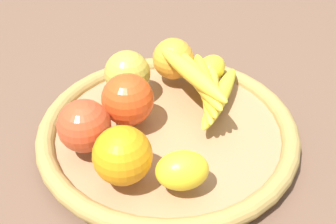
{
  "coord_description": "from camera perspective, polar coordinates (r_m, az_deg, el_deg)",
  "views": [
    {
      "loc": [
        -0.19,
        -0.47,
        0.46
      ],
      "look_at": [
        0.0,
        0.0,
        0.06
      ],
      "focal_mm": 45.65,
      "sensor_mm": 36.0,
      "label": 1
    }
  ],
  "objects": [
    {
      "name": "lemon_1",
      "position": [
        0.55,
        1.91,
        -7.8
      ],
      "size": [
        0.08,
        0.07,
        0.05
      ],
      "primitive_type": "ellipsoid",
      "rotation": [
        0.0,
        0.0,
        2.9
      ],
      "color": "yellow",
      "rests_on": "basket"
    },
    {
      "name": "ground_plane",
      "position": [
        0.69,
        0.0,
        -3.78
      ],
      "size": [
        2.4,
        2.4,
        0.0
      ],
      "primitive_type": "plane",
      "color": "brown",
      "rests_on": "ground"
    },
    {
      "name": "apple_1",
      "position": [
        0.71,
        -5.44,
        5.15
      ],
      "size": [
        0.08,
        0.08,
        0.08
      ],
      "primitive_type": "sphere",
      "rotation": [
        0.0,
        0.0,
        3.19
      ],
      "color": "gold",
      "rests_on": "basket"
    },
    {
      "name": "orange_0",
      "position": [
        0.75,
        0.69,
        7.12
      ],
      "size": [
        0.1,
        0.1,
        0.07
      ],
      "primitive_type": "sphere",
      "rotation": [
        0.0,
        0.0,
        0.91
      ],
      "color": "gold",
      "rests_on": "basket"
    },
    {
      "name": "banana_bunch",
      "position": [
        0.68,
        5.0,
        3.68
      ],
      "size": [
        0.14,
        0.18,
        0.07
      ],
      "color": "yellow",
      "rests_on": "basket"
    },
    {
      "name": "apple_2",
      "position": [
        0.61,
        -11.14,
        -1.83
      ],
      "size": [
        0.1,
        0.1,
        0.08
      ],
      "primitive_type": "sphere",
      "rotation": [
        0.0,
        0.0,
        5.16
      ],
      "color": "#C14324",
      "rests_on": "basket"
    },
    {
      "name": "basket",
      "position": [
        0.68,
        0.0,
        -2.61
      ],
      "size": [
        0.41,
        0.41,
        0.04
      ],
      "color": "#A0744F",
      "rests_on": "ground_plane"
    },
    {
      "name": "lemon_0",
      "position": [
        0.75,
        5.79,
        5.8
      ],
      "size": [
        0.07,
        0.07,
        0.04
      ],
      "primitive_type": "ellipsoid",
      "rotation": [
        0.0,
        0.0,
        3.73
      ],
      "color": "yellow",
      "rests_on": "basket"
    },
    {
      "name": "orange_1",
      "position": [
        0.55,
        -6.1,
        -5.78
      ],
      "size": [
        0.1,
        0.1,
        0.08
      ],
      "primitive_type": "sphere",
      "rotation": [
        0.0,
        0.0,
        5.06
      ],
      "color": "orange",
      "rests_on": "basket"
    },
    {
      "name": "apple_0",
      "position": [
        0.65,
        -5.4,
        1.67
      ],
      "size": [
        0.08,
        0.08,
        0.08
      ],
      "primitive_type": "sphere",
      "rotation": [
        0.0,
        0.0,
        1.57
      ],
      "color": "#DF461A",
      "rests_on": "basket"
    }
  ]
}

